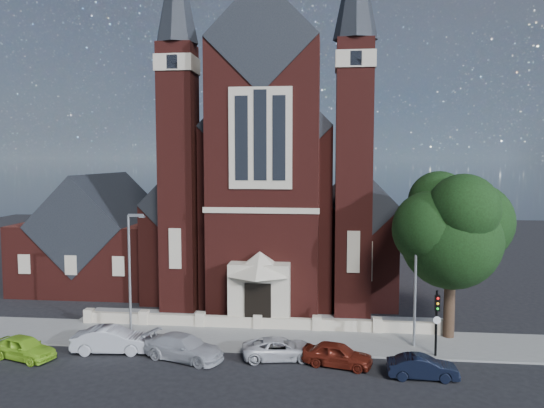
{
  "coord_description": "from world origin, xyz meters",
  "views": [
    {
      "loc": [
        4.66,
        -28.41,
        11.62
      ],
      "look_at": [
        0.38,
        12.0,
        8.11
      ],
      "focal_mm": 35.0,
      "sensor_mm": 36.0,
      "label": 1
    }
  ],
  "objects_px": {
    "church": "(280,194)",
    "traffic_signal": "(437,315)",
    "parish_hall": "(102,241)",
    "street_lamp_right": "(417,274)",
    "street_tree": "(454,232)",
    "car_silver_a": "(112,340)",
    "car_white_suv": "(280,349)",
    "car_dark_red": "(337,354)",
    "car_lime_van": "(24,348)",
    "car_silver_b": "(184,347)",
    "car_navy": "(422,367)",
    "street_lamp_left": "(131,268)"
  },
  "relations": [
    {
      "from": "church",
      "to": "traffic_signal",
      "type": "height_order",
      "value": "church"
    },
    {
      "from": "parish_hall",
      "to": "street_lamp_right",
      "type": "distance_m",
      "value": 29.62
    },
    {
      "from": "street_tree",
      "to": "car_silver_a",
      "type": "relative_size",
      "value": 2.31
    },
    {
      "from": "parish_hall",
      "to": "car_white_suv",
      "type": "xyz_separation_m",
      "value": [
        17.97,
        -16.66,
        -3.4
      ]
    },
    {
      "from": "car_dark_red",
      "to": "parish_hall",
      "type": "bearing_deg",
      "value": 65.08
    },
    {
      "from": "street_lamp_right",
      "to": "car_lime_van",
      "type": "bearing_deg",
      "value": -169.55
    },
    {
      "from": "parish_hall",
      "to": "car_silver_b",
      "type": "xyz_separation_m",
      "value": [
        12.43,
        -17.29,
        -3.3
      ]
    },
    {
      "from": "street_tree",
      "to": "car_navy",
      "type": "relative_size",
      "value": 2.9
    },
    {
      "from": "street_lamp_right",
      "to": "car_silver_a",
      "type": "bearing_deg",
      "value": -171.71
    },
    {
      "from": "parish_hall",
      "to": "car_dark_red",
      "type": "distance_m",
      "value": 27.66
    },
    {
      "from": "parish_hall",
      "to": "traffic_signal",
      "type": "bearing_deg",
      "value": -29.98
    },
    {
      "from": "parish_hall",
      "to": "car_white_suv",
      "type": "height_order",
      "value": "parish_hall"
    },
    {
      "from": "traffic_signal",
      "to": "car_white_suv",
      "type": "bearing_deg",
      "value": -173.17
    },
    {
      "from": "car_lime_van",
      "to": "car_silver_a",
      "type": "bearing_deg",
      "value": -53.08
    },
    {
      "from": "street_tree",
      "to": "car_lime_van",
      "type": "distance_m",
      "value": 26.83
    },
    {
      "from": "street_lamp_left",
      "to": "car_white_suv",
      "type": "height_order",
      "value": "street_lamp_left"
    },
    {
      "from": "car_silver_b",
      "to": "car_dark_red",
      "type": "relative_size",
      "value": 1.24
    },
    {
      "from": "car_lime_van",
      "to": "car_white_suv",
      "type": "bearing_deg",
      "value": -65.59
    },
    {
      "from": "street_tree",
      "to": "car_lime_van",
      "type": "bearing_deg",
      "value": -166.86
    },
    {
      "from": "church",
      "to": "car_white_suv",
      "type": "distance_m",
      "value": 22.97
    },
    {
      "from": "street_tree",
      "to": "car_white_suv",
      "type": "distance_m",
      "value": 13.12
    },
    {
      "from": "street_lamp_left",
      "to": "church",
      "type": "bearing_deg",
      "value": 67.34
    },
    {
      "from": "church",
      "to": "car_dark_red",
      "type": "height_order",
      "value": "church"
    },
    {
      "from": "car_silver_b",
      "to": "car_dark_red",
      "type": "distance_m",
      "value": 8.84
    },
    {
      "from": "car_lime_van",
      "to": "street_tree",
      "type": "bearing_deg",
      "value": -58.5
    },
    {
      "from": "street_lamp_left",
      "to": "car_navy",
      "type": "height_order",
      "value": "street_lamp_left"
    },
    {
      "from": "church",
      "to": "car_lime_van",
      "type": "distance_m",
      "value": 27.51
    },
    {
      "from": "street_tree",
      "to": "car_dark_red",
      "type": "distance_m",
      "value": 10.91
    },
    {
      "from": "car_navy",
      "to": "church",
      "type": "bearing_deg",
      "value": 22.88
    },
    {
      "from": "church",
      "to": "street_lamp_right",
      "type": "distance_m",
      "value": 21.76
    },
    {
      "from": "traffic_signal",
      "to": "car_silver_a",
      "type": "bearing_deg",
      "value": -176.76
    },
    {
      "from": "car_navy",
      "to": "car_lime_van",
      "type": "bearing_deg",
      "value": 89.52
    },
    {
      "from": "church",
      "to": "parish_hall",
      "type": "xyz_separation_m",
      "value": [
        -16.0,
        -4.94,
        -4.17
      ]
    },
    {
      "from": "car_silver_a",
      "to": "car_lime_van",
      "type": "bearing_deg",
      "value": 102.6
    },
    {
      "from": "parish_hall",
      "to": "car_silver_a",
      "type": "xyz_separation_m",
      "value": [
        7.85,
        -16.66,
        -3.25
      ]
    },
    {
      "from": "street_lamp_left",
      "to": "traffic_signal",
      "type": "distance_m",
      "value": 19.08
    },
    {
      "from": "street_lamp_left",
      "to": "car_silver_b",
      "type": "distance_m",
      "value": 6.69
    },
    {
      "from": "church",
      "to": "traffic_signal",
      "type": "distance_m",
      "value": 23.94
    },
    {
      "from": "parish_hall",
      "to": "traffic_signal",
      "type": "xyz_separation_m",
      "value": [
        27.0,
        -15.57,
        -1.43
      ]
    },
    {
      "from": "street_lamp_right",
      "to": "traffic_signal",
      "type": "bearing_deg",
      "value": -59.99
    },
    {
      "from": "car_navy",
      "to": "car_white_suv",
      "type": "bearing_deg",
      "value": 76.46
    },
    {
      "from": "church",
      "to": "car_navy",
      "type": "bearing_deg",
      "value": -67.56
    },
    {
      "from": "car_silver_a",
      "to": "car_dark_red",
      "type": "height_order",
      "value": "car_silver_a"
    },
    {
      "from": "street_lamp_right",
      "to": "street_lamp_left",
      "type": "bearing_deg",
      "value": 180.0
    },
    {
      "from": "car_lime_van",
      "to": "car_dark_red",
      "type": "height_order",
      "value": "car_lime_van"
    },
    {
      "from": "parish_hall",
      "to": "car_silver_a",
      "type": "distance_m",
      "value": 18.7
    },
    {
      "from": "car_lime_van",
      "to": "car_navy",
      "type": "distance_m",
      "value": 22.53
    },
    {
      "from": "street_tree",
      "to": "car_navy",
      "type": "bearing_deg",
      "value": -114.6
    },
    {
      "from": "traffic_signal",
      "to": "car_navy",
      "type": "xyz_separation_m",
      "value": [
        -1.28,
        -3.01,
        -1.98
      ]
    },
    {
      "from": "parish_hall",
      "to": "car_silver_b",
      "type": "relative_size",
      "value": 2.51
    }
  ]
}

